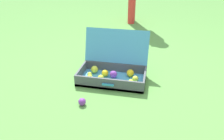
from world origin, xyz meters
The scene contains 3 objects.
ground_plane centered at (0.00, 0.00, 0.00)m, with size 16.00×16.00×0.00m, color #569342.
open_suitcase centered at (-0.08, 0.10, 0.10)m, with size 0.66×0.49×0.45m.
stray_ball_on_grass centered at (-0.24, -0.40, 0.03)m, with size 0.06×0.06×0.06m, color purple.
Camera 1 is at (0.31, -1.82, 1.13)m, focal length 35.38 mm.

